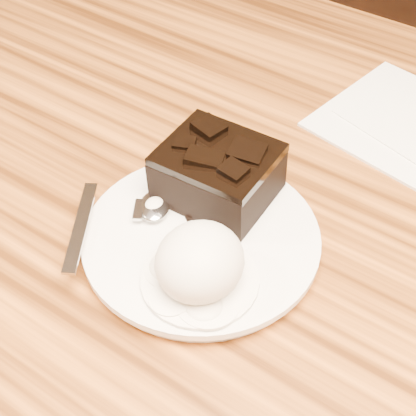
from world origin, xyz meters
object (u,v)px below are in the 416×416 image
Objects in this scene: napkin at (407,122)px; spoon at (154,207)px; plate at (201,241)px; brownie at (218,176)px; ice_cream_scoop at (200,262)px.

spoon is at bearing -115.93° from napkin.
plate is at bearing -106.54° from napkin.
spoon is (-0.03, -0.05, -0.02)m from brownie.
brownie is 0.10m from ice_cream_scoop.
brownie is (-0.02, 0.05, 0.03)m from plate.
ice_cream_scoop is 0.45× the size of napkin.
ice_cream_scoop is (0.04, -0.09, 0.00)m from brownie.
ice_cream_scoop is (0.03, -0.04, 0.03)m from plate.
ice_cream_scoop is 0.47× the size of spoon.
ice_cream_scoop reaches higher than plate.
napkin is (0.09, 0.21, -0.03)m from brownie.
plate is at bearing 124.23° from ice_cream_scoop.
plate is 0.27m from napkin.
ice_cream_scoop reaches higher than brownie.
spoon is 0.96× the size of napkin.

